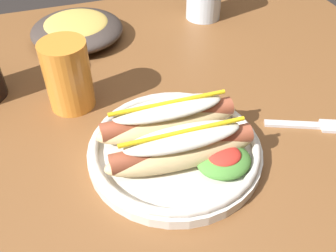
% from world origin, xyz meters
% --- Properties ---
extents(dining_table, '(1.11, 0.83, 0.74)m').
position_xyz_m(dining_table, '(0.00, 0.00, 0.63)').
color(dining_table, brown).
rests_on(dining_table, ground_plane).
extents(hot_dog_plate, '(0.24, 0.24, 0.08)m').
position_xyz_m(hot_dog_plate, '(0.04, -0.13, 0.77)').
color(hot_dog_plate, silver).
rests_on(hot_dog_plate, dining_table).
extents(fork, '(0.12, 0.06, 0.00)m').
position_xyz_m(fork, '(0.25, -0.14, 0.74)').
color(fork, silver).
rests_on(fork, dining_table).
extents(extra_cup, '(0.07, 0.07, 0.11)m').
position_xyz_m(extra_cup, '(-0.08, 0.03, 0.80)').
color(extra_cup, orange).
rests_on(extra_cup, dining_table).
extents(side_bowl, '(0.18, 0.18, 0.05)m').
position_xyz_m(side_bowl, '(-0.04, 0.24, 0.76)').
color(side_bowl, '#423833').
rests_on(side_bowl, dining_table).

